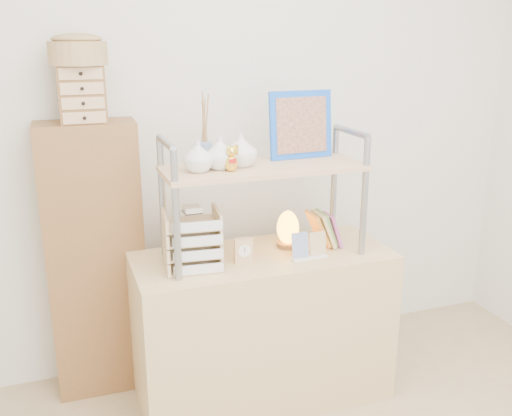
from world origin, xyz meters
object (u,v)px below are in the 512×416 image
(cabinet, at_px, (96,261))
(letter_tray, at_px, (193,243))
(desk, at_px, (263,327))
(salt_lamp, at_px, (288,229))

(cabinet, bearing_deg, letter_tray, -45.48)
(desk, distance_m, letter_tray, 0.60)
(desk, bearing_deg, salt_lamp, 21.62)
(desk, relative_size, cabinet, 0.89)
(cabinet, xyz_separation_m, salt_lamp, (0.87, -0.31, 0.17))
(cabinet, height_order, salt_lamp, cabinet)
(letter_tray, distance_m, salt_lamp, 0.49)
(desk, xyz_separation_m, cabinet, (-0.73, 0.37, 0.30))
(desk, xyz_separation_m, salt_lamp, (0.14, 0.06, 0.47))
(letter_tray, xyz_separation_m, salt_lamp, (0.48, 0.10, -0.02))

